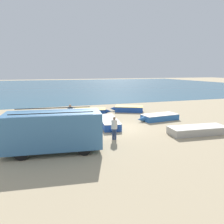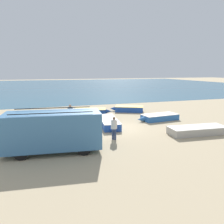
{
  "view_description": "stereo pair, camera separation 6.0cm",
  "coord_description": "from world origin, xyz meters",
  "px_view_note": "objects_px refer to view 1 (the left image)",
  "views": [
    {
      "loc": [
        -5.69,
        -16.48,
        4.66
      ],
      "look_at": [
        0.15,
        1.62,
        1.0
      ],
      "focal_mm": 35.0,
      "sensor_mm": 36.0,
      "label": 1
    },
    {
      "loc": [
        -5.63,
        -16.49,
        4.66
      ],
      "look_at": [
        0.15,
        1.62,
        1.0
      ],
      "focal_mm": 35.0,
      "sensor_mm": 36.0,
      "label": 2
    }
  ],
  "objects_px": {
    "fishing_rowboat_0": "(91,111)",
    "fisherman_1": "(70,112)",
    "fishing_rowboat_3": "(109,123)",
    "parked_van": "(53,130)",
    "fishing_rowboat_5": "(128,109)",
    "fishing_rowboat_2": "(159,117)",
    "fishing_rowboat_4": "(199,130)",
    "fisherman_0": "(114,126)",
    "fishing_rowboat_1": "(38,118)"
  },
  "relations": [
    {
      "from": "fishing_rowboat_5",
      "to": "fisherman_1",
      "type": "height_order",
      "value": "fisherman_1"
    },
    {
      "from": "fishing_rowboat_2",
      "to": "fishing_rowboat_3",
      "type": "bearing_deg",
      "value": 1.97
    },
    {
      "from": "parked_van",
      "to": "fisherman_0",
      "type": "xyz_separation_m",
      "value": [
        4.03,
        1.06,
        -0.33
      ]
    },
    {
      "from": "fishing_rowboat_1",
      "to": "fisherman_0",
      "type": "relative_size",
      "value": 3.01
    },
    {
      "from": "fishing_rowboat_2",
      "to": "fishing_rowboat_4",
      "type": "xyz_separation_m",
      "value": [
        0.59,
        -4.96,
        0.0
      ]
    },
    {
      "from": "fishing_rowboat_1",
      "to": "fishing_rowboat_4",
      "type": "bearing_deg",
      "value": -81.91
    },
    {
      "from": "fisherman_0",
      "to": "fishing_rowboat_0",
      "type": "bearing_deg",
      "value": 31.02
    },
    {
      "from": "fishing_rowboat_5",
      "to": "fishing_rowboat_4",
      "type": "bearing_deg",
      "value": 125.43
    },
    {
      "from": "fisherman_1",
      "to": "fishing_rowboat_5",
      "type": "bearing_deg",
      "value": -65.61
    },
    {
      "from": "fishing_rowboat_4",
      "to": "parked_van",
      "type": "bearing_deg",
      "value": -173.64
    },
    {
      "from": "parked_van",
      "to": "fishing_rowboat_3",
      "type": "xyz_separation_m",
      "value": [
        4.77,
        4.64,
        -0.98
      ]
    },
    {
      "from": "fishing_rowboat_4",
      "to": "fisherman_1",
      "type": "bearing_deg",
      "value": 149.52
    },
    {
      "from": "fishing_rowboat_1",
      "to": "fisherman_1",
      "type": "height_order",
      "value": "fisherman_1"
    },
    {
      "from": "fishing_rowboat_3",
      "to": "fishing_rowboat_5",
      "type": "distance_m",
      "value": 6.97
    },
    {
      "from": "parked_van",
      "to": "fishing_rowboat_4",
      "type": "height_order",
      "value": "parked_van"
    },
    {
      "from": "fishing_rowboat_5",
      "to": "fisherman_0",
      "type": "bearing_deg",
      "value": 88.42
    },
    {
      "from": "fishing_rowboat_0",
      "to": "fishing_rowboat_5",
      "type": "distance_m",
      "value": 4.33
    },
    {
      "from": "fishing_rowboat_0",
      "to": "fisherman_1",
      "type": "bearing_deg",
      "value": -111.42
    },
    {
      "from": "fisherman_0",
      "to": "fisherman_1",
      "type": "distance_m",
      "value": 5.83
    },
    {
      "from": "fishing_rowboat_1",
      "to": "fishing_rowboat_5",
      "type": "distance_m",
      "value": 9.98
    },
    {
      "from": "fishing_rowboat_1",
      "to": "fishing_rowboat_0",
      "type": "bearing_deg",
      "value": -27.51
    },
    {
      "from": "fishing_rowboat_3",
      "to": "fishing_rowboat_4",
      "type": "distance_m",
      "value": 7.11
    },
    {
      "from": "fishing_rowboat_1",
      "to": "fishing_rowboat_3",
      "type": "bearing_deg",
      "value": -79.88
    },
    {
      "from": "fishing_rowboat_0",
      "to": "fishing_rowboat_1",
      "type": "bearing_deg",
      "value": -146.01
    },
    {
      "from": "fishing_rowboat_0",
      "to": "fisherman_1",
      "type": "relative_size",
      "value": 2.39
    },
    {
      "from": "fishing_rowboat_3",
      "to": "fishing_rowboat_4",
      "type": "xyz_separation_m",
      "value": [
        5.74,
        -4.21,
        -0.02
      ]
    },
    {
      "from": "parked_van",
      "to": "fisherman_1",
      "type": "relative_size",
      "value": 3.25
    },
    {
      "from": "fishing_rowboat_0",
      "to": "parked_van",
      "type": "bearing_deg",
      "value": -99.68
    },
    {
      "from": "parked_van",
      "to": "fishing_rowboat_5",
      "type": "xyz_separation_m",
      "value": [
        8.8,
        10.33,
        -0.97
      ]
    },
    {
      "from": "fishing_rowboat_3",
      "to": "parked_van",
      "type": "bearing_deg",
      "value": -38.36
    },
    {
      "from": "fishing_rowboat_2",
      "to": "fisherman_1",
      "type": "xyz_separation_m",
      "value": [
        -8.15,
        1.04,
        0.75
      ]
    },
    {
      "from": "fishing_rowboat_5",
      "to": "fisherman_1",
      "type": "xyz_separation_m",
      "value": [
        -7.03,
        -3.9,
        0.72
      ]
    },
    {
      "from": "fisherman_0",
      "to": "fishing_rowboat_5",
      "type": "bearing_deg",
      "value": 6.55
    },
    {
      "from": "fishing_rowboat_2",
      "to": "fishing_rowboat_4",
      "type": "relative_size",
      "value": 0.8
    },
    {
      "from": "parked_van",
      "to": "fishing_rowboat_3",
      "type": "height_order",
      "value": "parked_van"
    },
    {
      "from": "fishing_rowboat_5",
      "to": "fishing_rowboat_1",
      "type": "bearing_deg",
      "value": 37.63
    },
    {
      "from": "fishing_rowboat_5",
      "to": "fisherman_1",
      "type": "bearing_deg",
      "value": 54.67
    },
    {
      "from": "fishing_rowboat_4",
      "to": "fisherman_1",
      "type": "xyz_separation_m",
      "value": [
        -8.74,
        5.99,
        0.75
      ]
    },
    {
      "from": "fishing_rowboat_0",
      "to": "fishing_rowboat_4",
      "type": "xyz_separation_m",
      "value": [
        6.03,
        -9.81,
        -0.0
      ]
    },
    {
      "from": "fishing_rowboat_4",
      "to": "fishing_rowboat_3",
      "type": "bearing_deg",
      "value": 147.72
    },
    {
      "from": "fishing_rowboat_3",
      "to": "fisherman_1",
      "type": "distance_m",
      "value": 3.57
    },
    {
      "from": "fishing_rowboat_1",
      "to": "fishing_rowboat_3",
      "type": "relative_size",
      "value": 0.92
    },
    {
      "from": "fishing_rowboat_0",
      "to": "fishing_rowboat_4",
      "type": "height_order",
      "value": "fishing_rowboat_0"
    },
    {
      "from": "fishing_rowboat_1",
      "to": "fishing_rowboat_5",
      "type": "height_order",
      "value": "fishing_rowboat_5"
    },
    {
      "from": "parked_van",
      "to": "fishing_rowboat_0",
      "type": "distance_m",
      "value": 11.23
    },
    {
      "from": "fishing_rowboat_3",
      "to": "fishing_rowboat_5",
      "type": "relative_size",
      "value": 1.34
    },
    {
      "from": "fishing_rowboat_5",
      "to": "fishing_rowboat_2",
      "type": "bearing_deg",
      "value": 128.44
    },
    {
      "from": "fishing_rowboat_4",
      "to": "fishing_rowboat_5",
      "type": "relative_size",
      "value": 1.38
    },
    {
      "from": "fishing_rowboat_1",
      "to": "fishing_rowboat_3",
      "type": "xyz_separation_m",
      "value": [
        5.73,
        -3.62,
        -0.01
      ]
    },
    {
      "from": "fishing_rowboat_5",
      "to": "fishing_rowboat_3",
      "type": "bearing_deg",
      "value": 80.34
    }
  ]
}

